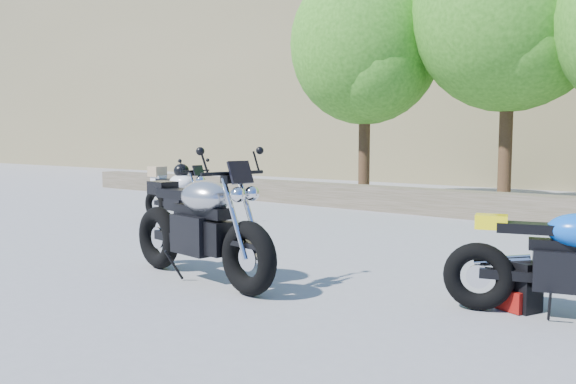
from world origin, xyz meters
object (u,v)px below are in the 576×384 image
at_px(blue_bike, 567,263).
at_px(backpack, 519,286).
at_px(silver_bike, 200,227).
at_px(white_bike, 178,194).

distance_m(blue_bike, backpack, 0.45).
height_order(silver_bike, backpack, silver_bike).
distance_m(silver_bike, white_bike, 4.20).
bearing_deg(silver_bike, white_bike, 150.24).
bearing_deg(blue_bike, white_bike, 149.88).
relative_size(silver_bike, blue_bike, 1.24).
distance_m(white_bike, backpack, 6.37).
distance_m(silver_bike, blue_bike, 3.33).
bearing_deg(white_bike, backpack, -10.88).
xyz_separation_m(silver_bike, blue_bike, (3.17, 1.01, -0.10)).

